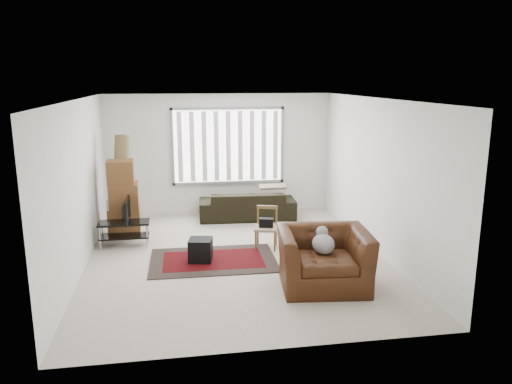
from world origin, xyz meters
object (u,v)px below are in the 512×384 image
Objects in this scene: moving_boxes at (123,201)px; side_chair at (266,226)px; sofa at (247,201)px; armchair at (324,255)px; tv_stand at (124,229)px.

side_chair is at bearing -24.73° from moving_boxes.
armchair is (0.58, -3.81, 0.09)m from sofa.
tv_stand is 0.44× the size of sofa.
tv_stand is at bearing 149.01° from armchair.
sofa is at bearing 17.03° from moving_boxes.
armchair reaches higher than sofa.
moving_boxes is at bearing 94.83° from tv_stand.
tv_stand is 1.22× the size of side_chair.
moving_boxes is 2.69m from sofa.
moving_boxes is at bearing 142.37° from armchair.
tv_stand is at bearing -85.17° from moving_boxes.
moving_boxes is 4.37m from armchair.
tv_stand is 2.90m from sofa.
moving_boxes is 2.89m from side_chair.
moving_boxes is 1.04× the size of armchair.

